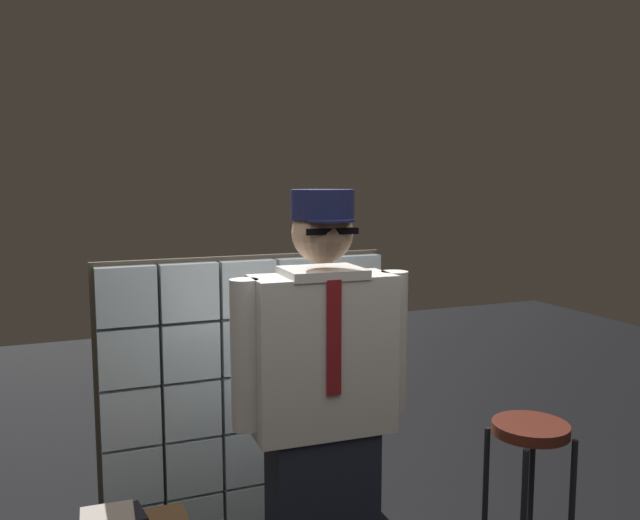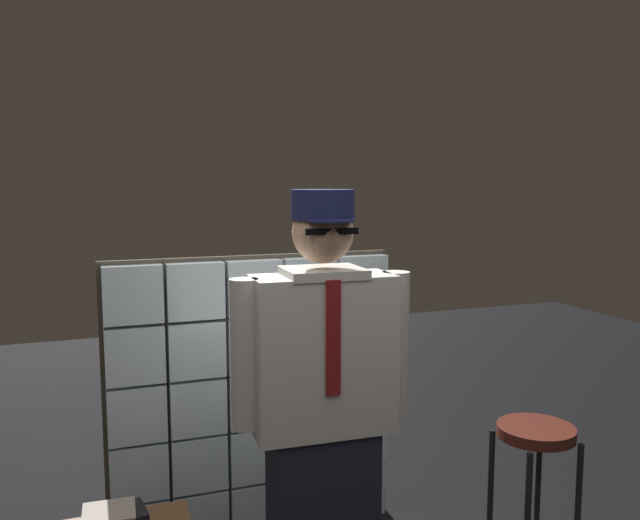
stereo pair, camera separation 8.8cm
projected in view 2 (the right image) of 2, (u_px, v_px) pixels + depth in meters
name	position (u px, v px, depth m)	size (l,w,h in m)	color
glass_block_wall	(255.00, 400.00, 3.39)	(1.50, 0.10, 1.50)	silver
standing_person	(323.00, 413.00, 2.57)	(0.73, 0.31, 1.83)	#1E2333
bar_stool	(534.00, 469.00, 2.91)	(0.34, 0.34, 0.78)	#592319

